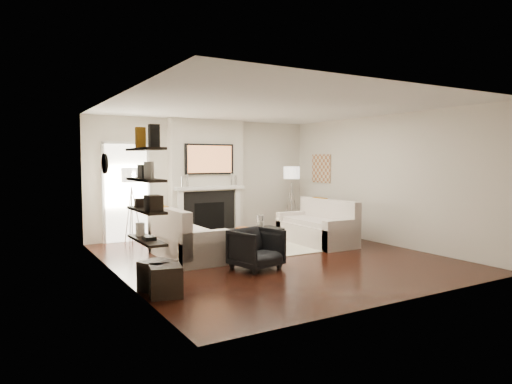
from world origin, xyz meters
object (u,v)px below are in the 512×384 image
lamp_left_shade (131,175)px  ottoman_near (158,276)px  loveseat_left_base (187,246)px  armchair (256,247)px  loveseat_right_base (316,234)px  lamp_right_shade (292,173)px  coffee_table (253,230)px

lamp_left_shade → ottoman_near: bearing=-99.9°
loveseat_left_base → armchair: (0.67, -1.33, 0.15)m
loveseat_right_base → armchair: armchair is taller
lamp_left_shade → lamp_right_shade: (3.90, -0.20, 0.00)m
lamp_left_shade → ottoman_near: (-0.62, -3.54, -1.25)m
loveseat_left_base → lamp_left_shade: 2.26m
armchair → ottoman_near: (-1.77, -0.38, -0.16)m
coffee_table → lamp_left_shade: bearing=136.1°
coffee_table → armchair: (-0.73, -1.35, -0.04)m
lamp_left_shade → ottoman_near: lamp_left_shade is taller
armchair → lamp_left_shade: (-1.15, 3.16, 1.09)m
loveseat_left_base → coffee_table: same height
ottoman_near → lamp_right_shade: bearing=36.4°
loveseat_left_base → armchair: 1.50m
loveseat_left_base → loveseat_right_base: bearing=-1.0°
loveseat_right_base → lamp_left_shade: 4.05m
loveseat_right_base → ottoman_near: 4.31m
loveseat_right_base → armchair: (-2.21, -1.28, 0.15)m
armchair → lamp_right_shade: lamp_right_shade is taller
loveseat_left_base → lamp_right_shade: 3.99m
loveseat_left_base → ottoman_near: (-1.10, -1.71, -0.01)m
loveseat_left_base → lamp_left_shade: bearing=104.6°
loveseat_right_base → lamp_left_shade: (-3.36, 1.88, 1.24)m
lamp_right_shade → coffee_table: bearing=-141.5°
lamp_right_shade → ottoman_near: bearing=-143.6°
loveseat_right_base → lamp_right_shade: size_ratio=4.50×
lamp_right_shade → loveseat_right_base: bearing=-107.8°
armchair → lamp_right_shade: bearing=33.6°
armchair → loveseat_left_base: bearing=103.3°
armchair → coffee_table: bearing=48.1°
lamp_left_shade → armchair: bearing=-70.1°
loveseat_left_base → ottoman_near: 2.03m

